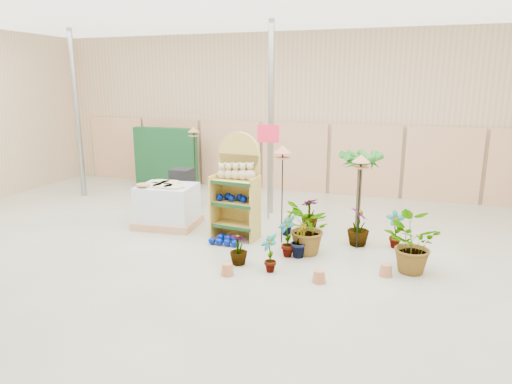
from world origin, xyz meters
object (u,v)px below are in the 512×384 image
(potted_plant_2, at_px, (309,228))
(bird_table_front, at_px, (283,153))
(pallet_stack, at_px, (167,206))
(display_shelf, at_px, (238,190))

(potted_plant_2, bearing_deg, bird_table_front, 143.97)
(bird_table_front, bearing_deg, pallet_stack, 174.58)
(display_shelf, relative_size, bird_table_front, 1.11)
(bird_table_front, bearing_deg, potted_plant_2, -36.03)
(display_shelf, bearing_deg, pallet_stack, -179.69)
(bird_table_front, relative_size, potted_plant_2, 1.91)
(pallet_stack, bearing_deg, bird_table_front, -9.99)
(display_shelf, distance_m, pallet_stack, 1.81)
(display_shelf, relative_size, pallet_stack, 1.56)
(pallet_stack, height_order, bird_table_front, bird_table_front)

